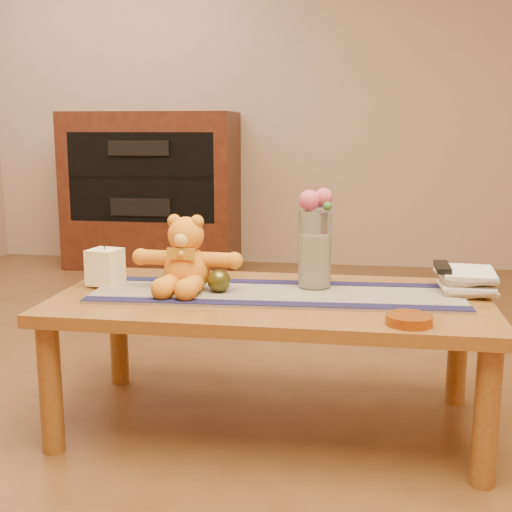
% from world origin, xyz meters
% --- Properties ---
extents(floor, '(5.50, 5.50, 0.00)m').
position_xyz_m(floor, '(0.00, 0.00, 0.00)').
color(floor, '#543018').
rests_on(floor, ground).
extents(wall_back, '(5.50, 0.00, 5.50)m').
position_xyz_m(wall_back, '(0.00, 2.75, 1.35)').
color(wall_back, tan).
rests_on(wall_back, floor).
extents(coffee_table_top, '(1.40, 0.70, 0.04)m').
position_xyz_m(coffee_table_top, '(0.00, 0.00, 0.43)').
color(coffee_table_top, brown).
rests_on(coffee_table_top, floor).
extents(table_leg_fl, '(0.07, 0.07, 0.41)m').
position_xyz_m(table_leg_fl, '(-0.64, -0.29, 0.21)').
color(table_leg_fl, brown).
rests_on(table_leg_fl, floor).
extents(table_leg_fr, '(0.07, 0.07, 0.41)m').
position_xyz_m(table_leg_fr, '(0.64, -0.29, 0.21)').
color(table_leg_fr, brown).
rests_on(table_leg_fr, floor).
extents(table_leg_bl, '(0.07, 0.07, 0.41)m').
position_xyz_m(table_leg_bl, '(-0.64, 0.29, 0.21)').
color(table_leg_bl, brown).
rests_on(table_leg_bl, floor).
extents(table_leg_br, '(0.07, 0.07, 0.41)m').
position_xyz_m(table_leg_br, '(0.64, 0.29, 0.21)').
color(table_leg_br, brown).
rests_on(table_leg_br, floor).
extents(persian_runner, '(1.22, 0.41, 0.01)m').
position_xyz_m(persian_runner, '(0.02, 0.01, 0.45)').
color(persian_runner, '#211A4B').
rests_on(persian_runner, coffee_table_top).
extents(runner_border_near, '(1.20, 0.12, 0.00)m').
position_xyz_m(runner_border_near, '(0.02, -0.13, 0.46)').
color(runner_border_near, '#141237').
rests_on(runner_border_near, persian_runner).
extents(runner_border_far, '(1.20, 0.12, 0.00)m').
position_xyz_m(runner_border_far, '(0.01, 0.16, 0.46)').
color(runner_border_far, '#141237').
rests_on(runner_border_far, persian_runner).
extents(teddy_bear, '(0.36, 0.30, 0.24)m').
position_xyz_m(teddy_bear, '(-0.28, 0.01, 0.58)').
color(teddy_bear, orange).
rests_on(teddy_bear, persian_runner).
extents(pillar_candle, '(0.12, 0.12, 0.12)m').
position_xyz_m(pillar_candle, '(-0.58, 0.04, 0.52)').
color(pillar_candle, '#FFF3BB').
rests_on(pillar_candle, persian_runner).
extents(candle_wick, '(0.00, 0.00, 0.01)m').
position_xyz_m(candle_wick, '(-0.58, 0.04, 0.59)').
color(candle_wick, black).
rests_on(candle_wick, pillar_candle).
extents(glass_vase, '(0.11, 0.11, 0.26)m').
position_xyz_m(glass_vase, '(0.13, 0.11, 0.59)').
color(glass_vase, silver).
rests_on(glass_vase, persian_runner).
extents(potpourri_fill, '(0.09, 0.09, 0.18)m').
position_xyz_m(potpourri_fill, '(0.13, 0.11, 0.55)').
color(potpourri_fill, beige).
rests_on(potpourri_fill, glass_vase).
extents(rose_left, '(0.07, 0.07, 0.07)m').
position_xyz_m(rose_left, '(0.11, 0.10, 0.75)').
color(rose_left, '#CB476B').
rests_on(rose_left, glass_vase).
extents(rose_right, '(0.06, 0.06, 0.06)m').
position_xyz_m(rose_right, '(0.16, 0.11, 0.76)').
color(rose_right, '#CB476B').
rests_on(rose_right, glass_vase).
extents(blue_flower_back, '(0.04, 0.04, 0.04)m').
position_xyz_m(blue_flower_back, '(0.14, 0.14, 0.75)').
color(blue_flower_back, '#47549B').
rests_on(blue_flower_back, glass_vase).
extents(blue_flower_side, '(0.04, 0.04, 0.04)m').
position_xyz_m(blue_flower_side, '(0.10, 0.13, 0.74)').
color(blue_flower_side, '#47549B').
rests_on(blue_flower_side, glass_vase).
extents(leaf_sprig, '(0.03, 0.03, 0.03)m').
position_xyz_m(leaf_sprig, '(0.17, 0.09, 0.74)').
color(leaf_sprig, '#33662D').
rests_on(leaf_sprig, glass_vase).
extents(bronze_ball, '(0.09, 0.09, 0.08)m').
position_xyz_m(bronze_ball, '(-0.17, -0.01, 0.50)').
color(bronze_ball, '#433F16').
rests_on(bronze_ball, persian_runner).
extents(book_bottom, '(0.17, 0.23, 0.02)m').
position_xyz_m(book_bottom, '(0.55, 0.15, 0.46)').
color(book_bottom, beige).
rests_on(book_bottom, coffee_table_top).
extents(book_lower, '(0.19, 0.24, 0.02)m').
position_xyz_m(book_lower, '(0.56, 0.14, 0.48)').
color(book_lower, beige).
rests_on(book_lower, book_bottom).
extents(book_upper, '(0.19, 0.24, 0.02)m').
position_xyz_m(book_upper, '(0.55, 0.15, 0.50)').
color(book_upper, beige).
rests_on(book_upper, book_lower).
extents(book_top, '(0.18, 0.23, 0.02)m').
position_xyz_m(book_top, '(0.56, 0.15, 0.52)').
color(book_top, beige).
rests_on(book_top, book_upper).
extents(tv_remote, '(0.05, 0.16, 0.02)m').
position_xyz_m(tv_remote, '(0.55, 0.14, 0.54)').
color(tv_remote, black).
rests_on(tv_remote, book_top).
extents(amber_dish, '(0.14, 0.14, 0.03)m').
position_xyz_m(amber_dish, '(0.42, -0.26, 0.46)').
color(amber_dish, '#BF5914').
rests_on(amber_dish, coffee_table_top).
extents(media_cabinet, '(1.20, 0.50, 1.10)m').
position_xyz_m(media_cabinet, '(-1.20, 2.48, 0.55)').
color(media_cabinet, black).
rests_on(media_cabinet, floor).
extents(cabinet_cavity, '(1.02, 0.03, 0.61)m').
position_xyz_m(cabinet_cavity, '(-1.20, 2.25, 0.66)').
color(cabinet_cavity, black).
rests_on(cabinet_cavity, media_cabinet).
extents(cabinet_shelf, '(1.02, 0.20, 0.02)m').
position_xyz_m(cabinet_shelf, '(-1.20, 2.33, 0.66)').
color(cabinet_shelf, black).
rests_on(cabinet_shelf, media_cabinet).
extents(stereo_upper, '(0.42, 0.28, 0.10)m').
position_xyz_m(stereo_upper, '(-1.20, 2.35, 0.86)').
color(stereo_upper, black).
rests_on(stereo_upper, media_cabinet).
extents(stereo_lower, '(0.42, 0.28, 0.12)m').
position_xyz_m(stereo_lower, '(-1.20, 2.35, 0.46)').
color(stereo_lower, black).
rests_on(stereo_lower, media_cabinet).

